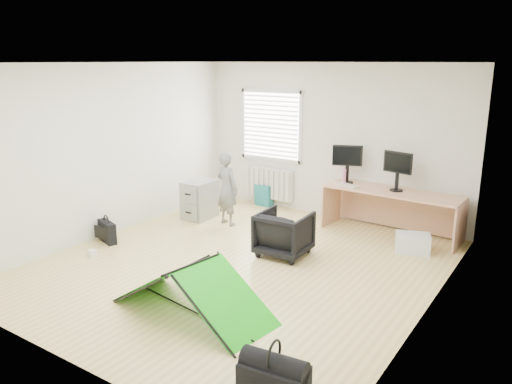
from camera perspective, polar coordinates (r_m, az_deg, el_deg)
The scene contains 18 objects.
ground at distance 6.95m, azimuth -1.84°, elevation -8.30°, with size 5.50×5.50×0.00m, color #D4BA71.
back_wall at distance 8.88m, azimuth 8.46°, elevation 5.74°, with size 5.00×0.02×2.70m, color silver.
window at distance 9.39m, azimuth 1.72°, elevation 7.61°, with size 1.20×0.06×1.20m, color silver.
radiator at distance 9.56m, azimuth 1.54°, elevation 1.02°, with size 1.00×0.12×0.60m, color silver.
desk at distance 8.28m, azimuth 15.21°, elevation -2.30°, with size 2.14×0.68×0.73m, color tan.
filing_cabinet at distance 8.90m, azimuth -6.47°, elevation -0.86°, with size 0.43×0.58×0.68m, color gray.
monitor_left at distance 8.48m, azimuth 10.39°, elevation 2.58°, with size 0.49×0.11×0.47m, color black.
monitor_right at distance 8.14m, azimuth 15.84°, elevation 1.71°, with size 0.48×0.10×0.46m, color black.
keyboard at distance 8.35m, azimuth 10.30°, elevation 0.80°, with size 0.46×0.16×0.02m, color beige.
thermos at distance 8.44m, azimuth 10.01°, elevation 1.76°, with size 0.07×0.07×0.25m, color pink.
office_chair at distance 7.19m, azimuth 3.23°, elevation -4.76°, with size 0.69×0.71×0.65m, color black.
person at distance 8.43m, azimuth -3.32°, elevation 0.39°, with size 0.46×0.30×1.26m, color slate.
kite at distance 5.65m, azimuth -7.32°, elevation -10.92°, with size 1.85×0.81×0.57m, color #16B411, non-canonical shape.
storage_crate at distance 7.69m, azimuth 17.45°, elevation -5.59°, with size 0.49×0.34×0.27m, color silver.
tote_bag at distance 9.63m, azimuth 0.89°, elevation -0.37°, with size 0.35×0.15×0.41m, color teal.
laptop_bag at distance 8.06m, azimuth -16.64°, elevation -4.37°, with size 0.44×0.13×0.33m, color black.
white_box at distance 7.59m, azimuth -18.23°, elevation -6.66°, with size 0.09×0.09×0.09m, color silver.
duffel_bag at distance 4.50m, azimuth 2.06°, elevation -20.53°, with size 0.58×0.30×0.25m, color black.
Camera 1 is at (3.72, -5.20, 2.73)m, focal length 35.00 mm.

